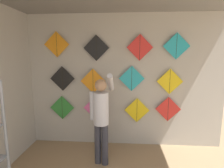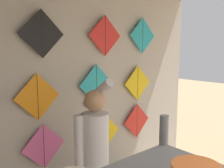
{
  "view_description": "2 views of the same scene",
  "coord_description": "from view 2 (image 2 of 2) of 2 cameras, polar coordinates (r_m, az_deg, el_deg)",
  "views": [
    {
      "loc": [
        0.18,
        -0.28,
        1.96
      ],
      "look_at": [
        -0.06,
        3.09,
        1.4
      ],
      "focal_mm": 28.0,
      "sensor_mm": 36.0,
      "label": 1
    },
    {
      "loc": [
        -1.61,
        0.74,
        1.95
      ],
      "look_at": [
        0.4,
        3.09,
        1.51
      ],
      "focal_mm": 40.0,
      "sensor_mm": 36.0,
      "label": 2
    }
  ],
  "objects": [
    {
      "name": "back_panel",
      "position": [
        3.17,
        -9.34,
        -1.91
      ],
      "size": [
        4.51,
        0.06,
        2.8
      ],
      "primitive_type": "cube",
      "color": "#BCB7AD",
      "rests_on": "ground"
    },
    {
      "name": "shopkeeper",
      "position": [
        2.56,
        -4.03,
        -15.21
      ],
      "size": [
        0.41,
        0.54,
        1.66
      ],
      "rotation": [
        0.0,
        0.0,
        -0.25
      ],
      "color": "#383842",
      "rests_on": "ground"
    },
    {
      "name": "kite_1",
      "position": [
        3.06,
        -15.32,
        -13.59
      ],
      "size": [
        0.53,
        0.01,
        0.53
      ],
      "color": "pink"
    },
    {
      "name": "kite_2",
      "position": [
        3.5,
        -1.84,
        -10.97
      ],
      "size": [
        0.53,
        0.01,
        0.53
      ],
      "color": "yellow"
    },
    {
      "name": "kite_3",
      "position": [
        3.91,
        5.7,
        -8.37
      ],
      "size": [
        0.53,
        0.01,
        0.53
      ],
      "color": "red"
    },
    {
      "name": "kite_5",
      "position": [
        2.87,
        -16.63,
        -2.84
      ],
      "size": [
        0.53,
        0.01,
        0.53
      ],
      "color": "orange"
    },
    {
      "name": "kite_6",
      "position": [
        3.27,
        -3.58,
        -0.1
      ],
      "size": [
        0.53,
        0.01,
        0.53
      ],
      "color": "#28B2C6"
    },
    {
      "name": "kite_7",
      "position": [
        3.79,
        5.88,
        0.22
      ],
      "size": [
        0.53,
        0.01,
        0.53
      ],
      "color": "yellow"
    },
    {
      "name": "kite_9",
      "position": [
        2.86,
        -15.74,
        11.0
      ],
      "size": [
        0.53,
        0.01,
        0.53
      ],
      "color": "black"
    },
    {
      "name": "kite_10",
      "position": [
        3.33,
        -1.57,
        10.97
      ],
      "size": [
        0.53,
        0.01,
        0.53
      ],
      "color": "red"
    },
    {
      "name": "kite_11",
      "position": [
        3.83,
        7.01,
        10.91
      ],
      "size": [
        0.53,
        0.01,
        0.53
      ],
      "color": "#28B2C6"
    }
  ]
}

